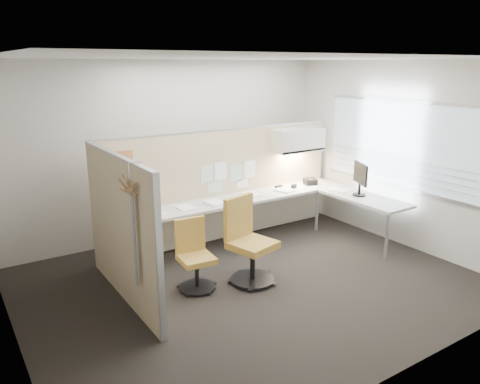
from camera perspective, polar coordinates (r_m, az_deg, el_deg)
floor at (r=6.16m, az=1.37°, el=-11.01°), size 5.50×4.50×0.01m
ceiling at (r=5.52m, az=1.57°, el=16.11°), size 5.50×4.50×0.01m
wall_back at (r=7.60m, az=-8.30°, el=5.10°), size 5.50×0.02×2.80m
wall_front at (r=4.12m, az=19.68°, el=-4.47°), size 5.50×0.02×2.80m
wall_left at (r=4.74m, az=-27.02°, el=-2.70°), size 0.02×4.50×2.80m
wall_right at (r=7.56m, az=18.89°, el=4.39°), size 0.02×4.50×2.80m
window_pane at (r=7.52m, az=18.87°, el=5.49°), size 0.01×2.80×1.30m
partition_back at (r=7.40m, az=-2.13°, el=0.82°), size 4.10×0.06×1.75m
partition_left at (r=5.61m, az=-14.30°, el=-4.46°), size 0.06×2.20×1.75m
desk at (r=7.30m, az=2.38°, el=-1.63°), size 4.00×2.07×0.73m
overhead_bin at (r=7.88m, az=7.09°, el=6.32°), size 0.90×0.36×0.38m
task_light_strip at (r=7.92m, az=7.04°, el=4.82°), size 0.60×0.06×0.02m
pinned_papers at (r=7.38m, az=-1.48°, el=2.04°), size 1.01×0.00×0.47m
poster at (r=6.58m, az=-14.03°, el=3.40°), size 0.28×0.00×0.35m
chair_left at (r=5.90m, az=-5.57°, el=-7.92°), size 0.46×0.47×0.87m
chair_right at (r=6.02m, az=0.97°, el=-6.29°), size 0.62×0.64×1.09m
monitor at (r=7.52m, az=14.44°, el=1.77°), size 0.24×0.46×0.52m
phone at (r=8.10m, az=8.52°, el=1.26°), size 0.25×0.24×0.12m
stapler at (r=7.79m, az=4.74°, el=0.61°), size 0.14×0.04×0.05m
tape_dispenser at (r=7.86m, az=6.59°, el=0.72°), size 0.12×0.10×0.06m
coat_hook at (r=4.88m, az=-13.28°, el=-0.64°), size 0.18×0.44×1.32m
paper_stack_0 at (r=6.52m, az=-10.41°, el=-2.65°), size 0.29×0.34×0.03m
paper_stack_1 at (r=6.75m, az=-6.65°, el=-1.91°), size 0.24×0.31×0.02m
paper_stack_2 at (r=6.89m, az=-3.10°, el=-1.36°), size 0.27×0.33×0.05m
paper_stack_3 at (r=7.39m, az=1.42°, el=-0.29°), size 0.28×0.34×0.02m
paper_stack_4 at (r=7.66m, az=5.40°, el=0.22°), size 0.30×0.35×0.02m
paper_stack_5 at (r=7.81m, az=11.89°, el=0.24°), size 0.31×0.35×0.02m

